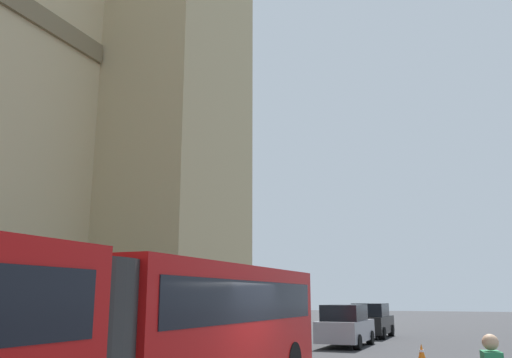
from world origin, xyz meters
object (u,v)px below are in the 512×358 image
sedan_lead (346,326)px  traffic_cone_east (422,352)px  articulated_bus (61,326)px  sedan_trailing (372,321)px

sedan_lead → traffic_cone_east: bearing=-139.5°
articulated_bus → sedan_trailing: size_ratio=4.17×
articulated_bus → traffic_cone_east: (13.73, -3.89, -1.46)m
traffic_cone_east → sedan_lead: bearing=40.5°
sedan_lead → traffic_cone_east: size_ratio=7.59×
articulated_bus → sedan_lead: (18.10, -0.17, -0.83)m
sedan_lead → traffic_cone_east: 5.78m
articulated_bus → sedan_trailing: (24.14, -0.21, -0.83)m
articulated_bus → sedan_trailing: articulated_bus is taller
sedan_lead → sedan_trailing: bearing=-0.4°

